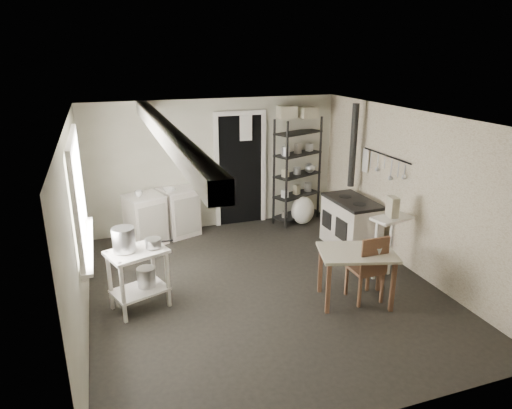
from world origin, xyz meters
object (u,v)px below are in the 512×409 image
object	(u,v)px
shelf_rack	(297,172)
flour_sack	(303,212)
prep_table	(139,279)
base_cabinets	(163,213)
stockpot	(124,239)
chair	(366,265)
work_table	(355,274)
stove	(351,222)

from	to	relation	value
shelf_rack	flour_sack	distance (m)	0.74
prep_table	base_cabinets	world-z (taller)	base_cabinets
base_cabinets	flour_sack	bearing A→B (deg)	-23.00
stockpot	chair	distance (m)	3.01
flour_sack	stockpot	bearing A→B (deg)	-148.52
shelf_rack	work_table	xyz separation A→B (m)	(-0.49, -2.96, -0.57)
base_cabinets	stove	xyz separation A→B (m)	(2.83, -1.37, -0.02)
prep_table	flour_sack	distance (m)	3.74
prep_table	work_table	bearing A→B (deg)	-15.72
base_cabinets	chair	distance (m)	3.60
prep_table	base_cabinets	bearing A→B (deg)	74.53
stockpot	flour_sack	world-z (taller)	stockpot
base_cabinets	chair	size ratio (longest dim) A/B	1.38
base_cabinets	work_table	distance (m)	3.52
stove	work_table	size ratio (longest dim) A/B	1.12
prep_table	work_table	size ratio (longest dim) A/B	0.84
stockpot	flour_sack	size ratio (longest dim) A/B	0.55
base_cabinets	work_table	xyz separation A→B (m)	(2.01, -2.89, -0.08)
shelf_rack	stove	distance (m)	1.56
base_cabinets	stockpot	bearing A→B (deg)	-128.64
work_table	chair	size ratio (longest dim) A/B	1.00
stove	chair	world-z (taller)	chair
shelf_rack	chair	xyz separation A→B (m)	(-0.34, -2.95, -0.46)
stove	chair	xyz separation A→B (m)	(-0.67, -1.51, 0.04)
prep_table	stockpot	distance (m)	0.56
work_table	chair	distance (m)	0.18
prep_table	stove	world-z (taller)	stove
flour_sack	prep_table	bearing A→B (deg)	-147.27
prep_table	flour_sack	bearing A→B (deg)	32.73
base_cabinets	shelf_rack	size ratio (longest dim) A/B	0.66
base_cabinets	prep_table	bearing A→B (deg)	-125.32
prep_table	shelf_rack	xyz separation A→B (m)	(3.10, 2.22, 0.55)
prep_table	stove	size ratio (longest dim) A/B	0.75
stove	shelf_rack	bearing A→B (deg)	101.37
flour_sack	chair	bearing A→B (deg)	-98.01
stockpot	flour_sack	bearing A→B (deg)	31.48
prep_table	flour_sack	xyz separation A→B (m)	(3.14, 2.02, -0.16)
stockpot	stove	world-z (taller)	stockpot
stockpot	base_cabinets	size ratio (longest dim) A/B	0.23
prep_table	chair	xyz separation A→B (m)	(2.76, -0.72, 0.08)
chair	work_table	bearing A→B (deg)	-174.92
work_table	flour_sack	world-z (taller)	work_table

